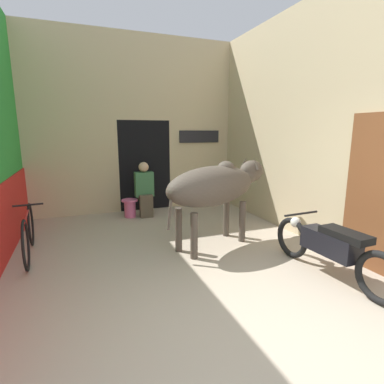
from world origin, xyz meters
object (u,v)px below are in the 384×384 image
(cow, at_px, (217,186))
(plastic_stool, at_px, (130,208))
(motorcycle_near, at_px, (330,247))
(shopkeeper_seated, at_px, (145,188))
(bicycle, at_px, (28,233))

(cow, bearing_deg, plastic_stool, 116.33)
(cow, xyz_separation_m, plastic_stool, (-1.07, 2.15, -0.79))
(cow, distance_m, motorcycle_near, 1.87)
(cow, height_order, shopkeeper_seated, cow)
(cow, xyz_separation_m, shopkeeper_seated, (-0.73, 2.12, -0.37))
(bicycle, height_order, plastic_stool, bicycle)
(cow, bearing_deg, motorcycle_near, -60.80)
(cow, distance_m, bicycle, 2.96)
(bicycle, xyz_separation_m, shopkeeper_seated, (2.10, 1.54, 0.27))
(motorcycle_near, distance_m, plastic_stool, 4.18)
(bicycle, relative_size, shopkeeper_seated, 1.43)
(shopkeeper_seated, bearing_deg, plastic_stool, 174.45)
(motorcycle_near, relative_size, shopkeeper_seated, 1.64)
(motorcycle_near, xyz_separation_m, bicycle, (-3.70, 2.13, -0.05))
(motorcycle_near, relative_size, plastic_stool, 5.01)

